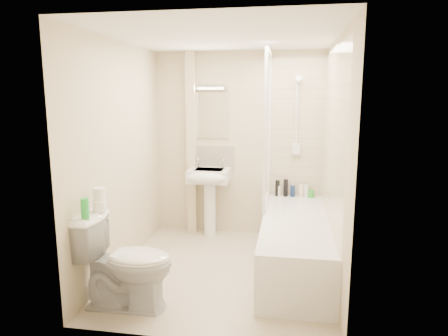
# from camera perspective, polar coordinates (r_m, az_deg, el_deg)

# --- Properties ---
(floor) EXTENTS (2.50, 2.50, 0.00)m
(floor) POSITION_cam_1_polar(r_m,az_deg,el_deg) (4.40, -0.13, -14.44)
(floor) COLOR beige
(floor) RESTS_ON ground
(wall_back) EXTENTS (2.20, 0.02, 2.40)m
(wall_back) POSITION_cam_1_polar(r_m,az_deg,el_deg) (5.27, 2.09, 3.33)
(wall_back) COLOR beige
(wall_back) RESTS_ON ground
(wall_left) EXTENTS (0.02, 2.50, 2.40)m
(wall_left) POSITION_cam_1_polar(r_m,az_deg,el_deg) (4.36, -14.56, 1.52)
(wall_left) COLOR beige
(wall_left) RESTS_ON ground
(wall_right) EXTENTS (0.02, 2.50, 2.40)m
(wall_right) POSITION_cam_1_polar(r_m,az_deg,el_deg) (4.02, 15.54, 0.74)
(wall_right) COLOR beige
(wall_right) RESTS_ON ground
(ceiling) EXTENTS (2.20, 2.50, 0.02)m
(ceiling) POSITION_cam_1_polar(r_m,az_deg,el_deg) (4.03, -0.14, 18.28)
(ceiling) COLOR white
(ceiling) RESTS_ON wall_back
(tile_back) EXTENTS (0.70, 0.01, 1.75)m
(tile_back) POSITION_cam_1_polar(r_m,az_deg,el_deg) (5.19, 10.36, 5.56)
(tile_back) COLOR beige
(tile_back) RESTS_ON wall_back
(tile_right) EXTENTS (0.01, 2.10, 1.75)m
(tile_right) POSITION_cam_1_polar(r_m,az_deg,el_deg) (4.18, 15.24, 4.24)
(tile_right) COLOR beige
(tile_right) RESTS_ON wall_right
(pipe_boxing) EXTENTS (0.12, 0.12, 2.40)m
(pipe_boxing) POSITION_cam_1_polar(r_m,az_deg,el_deg) (5.32, -4.64, 3.37)
(pipe_boxing) COLOR beige
(pipe_boxing) RESTS_ON ground
(splashback) EXTENTS (0.60, 0.02, 0.30)m
(splashback) POSITION_cam_1_polar(r_m,az_deg,el_deg) (5.34, -1.75, 1.58)
(splashback) COLOR beige
(splashback) RESTS_ON wall_back
(mirror) EXTENTS (0.46, 0.01, 0.60)m
(mirror) POSITION_cam_1_polar(r_m,az_deg,el_deg) (5.28, -1.78, 7.49)
(mirror) COLOR white
(mirror) RESTS_ON wall_back
(strip_light) EXTENTS (0.42, 0.07, 0.07)m
(strip_light) POSITION_cam_1_polar(r_m,az_deg,el_deg) (5.25, -1.86, 11.51)
(strip_light) COLOR silver
(strip_light) RESTS_ON wall_back
(bathtub) EXTENTS (0.70, 2.10, 0.55)m
(bathtub) POSITION_cam_1_polar(r_m,az_deg,el_deg) (4.42, 10.10, -10.40)
(bathtub) COLOR white
(bathtub) RESTS_ON ground
(shower_screen) EXTENTS (0.04, 0.92, 1.80)m
(shower_screen) POSITION_cam_1_polar(r_m,az_deg,el_deg) (4.76, 6.23, 5.55)
(shower_screen) COLOR white
(shower_screen) RESTS_ON bathtub
(shower_fixture) EXTENTS (0.10, 0.16, 0.99)m
(shower_fixture) POSITION_cam_1_polar(r_m,az_deg,el_deg) (5.14, 10.40, 6.86)
(shower_fixture) COLOR white
(shower_fixture) RESTS_ON wall_back
(pedestal_sink) EXTENTS (0.53, 0.49, 1.02)m
(pedestal_sink) POSITION_cam_1_polar(r_m,az_deg,el_deg) (5.18, -2.21, -2.20)
(pedestal_sink) COLOR white
(pedestal_sink) RESTS_ON ground
(bottle_black_a) EXTENTS (0.06, 0.06, 0.21)m
(bottle_black_a) POSITION_cam_1_polar(r_m,az_deg,el_deg) (5.24, 7.64, -2.88)
(bottle_black_a) COLOR black
(bottle_black_a) RESTS_ON bathtub
(bottle_white_a) EXTENTS (0.05, 0.05, 0.14)m
(bottle_white_a) POSITION_cam_1_polar(r_m,az_deg,el_deg) (5.24, 7.83, -3.25)
(bottle_white_a) COLOR silver
(bottle_white_a) RESTS_ON bathtub
(bottle_black_b) EXTENTS (0.06, 0.06, 0.22)m
(bottle_black_b) POSITION_cam_1_polar(r_m,az_deg,el_deg) (5.23, 8.80, -2.82)
(bottle_black_b) COLOR black
(bottle_black_b) RESTS_ON bathtub
(bottle_blue) EXTENTS (0.06, 0.06, 0.14)m
(bottle_blue) POSITION_cam_1_polar(r_m,az_deg,el_deg) (5.24, 9.78, -3.27)
(bottle_blue) COLOR navy
(bottle_blue) RESTS_ON bathtub
(bottle_cream) EXTENTS (0.06, 0.06, 0.16)m
(bottle_cream) POSITION_cam_1_polar(r_m,az_deg,el_deg) (5.24, 10.99, -3.23)
(bottle_cream) COLOR beige
(bottle_cream) RESTS_ON bathtub
(bottle_white_b) EXTENTS (0.06, 0.06, 0.16)m
(bottle_white_b) POSITION_cam_1_polar(r_m,az_deg,el_deg) (5.25, 11.68, -3.24)
(bottle_white_b) COLOR silver
(bottle_white_b) RESTS_ON bathtub
(bottle_green) EXTENTS (0.07, 0.07, 0.10)m
(bottle_green) POSITION_cam_1_polar(r_m,az_deg,el_deg) (5.26, 12.35, -3.59)
(bottle_green) COLOR green
(bottle_green) RESTS_ON bathtub
(toilet) EXTENTS (0.49, 0.83, 0.84)m
(toilet) POSITION_cam_1_polar(r_m,az_deg,el_deg) (3.67, -13.87, -12.84)
(toilet) COLOR white
(toilet) RESTS_ON ground
(toilet_roll_lower) EXTENTS (0.12, 0.12, 0.09)m
(toilet_roll_lower) POSITION_cam_1_polar(r_m,az_deg,el_deg) (3.70, -17.36, -5.20)
(toilet_roll_lower) COLOR white
(toilet_roll_lower) RESTS_ON toilet
(toilet_roll_upper) EXTENTS (0.11, 0.11, 0.11)m
(toilet_roll_upper) POSITION_cam_1_polar(r_m,az_deg,el_deg) (3.69, -17.39, -3.58)
(toilet_roll_upper) COLOR white
(toilet_roll_upper) RESTS_ON toilet_roll_lower
(green_bottle) EXTENTS (0.07, 0.07, 0.17)m
(green_bottle) POSITION_cam_1_polar(r_m,az_deg,el_deg) (3.51, -19.25, -5.47)
(green_bottle) COLOR green
(green_bottle) RESTS_ON toilet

